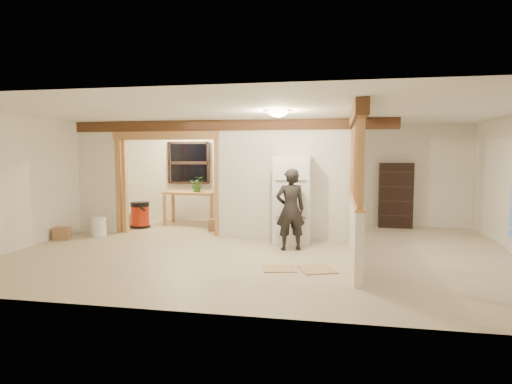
% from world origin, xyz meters
% --- Properties ---
extents(floor, '(9.00, 6.50, 0.01)m').
position_xyz_m(floor, '(0.00, 0.00, -0.01)').
color(floor, '#BEAB8D').
rests_on(floor, ground).
extents(ceiling, '(9.00, 6.50, 0.01)m').
position_xyz_m(ceiling, '(0.00, 0.00, 2.50)').
color(ceiling, white).
extents(wall_back, '(9.00, 0.01, 2.50)m').
position_xyz_m(wall_back, '(0.00, 3.25, 1.25)').
color(wall_back, silver).
rests_on(wall_back, floor).
extents(wall_front, '(9.00, 0.01, 2.50)m').
position_xyz_m(wall_front, '(0.00, -3.25, 1.25)').
color(wall_front, silver).
rests_on(wall_front, floor).
extents(wall_left, '(0.01, 6.50, 2.50)m').
position_xyz_m(wall_left, '(-4.50, 0.00, 1.25)').
color(wall_left, silver).
rests_on(wall_left, floor).
extents(partition_left_stub, '(0.90, 0.12, 2.50)m').
position_xyz_m(partition_left_stub, '(-4.05, 1.20, 1.25)').
color(partition_left_stub, silver).
rests_on(partition_left_stub, floor).
extents(partition_center, '(2.80, 0.12, 2.50)m').
position_xyz_m(partition_center, '(0.20, 1.20, 1.25)').
color(partition_center, silver).
rests_on(partition_center, floor).
extents(doorway_frame, '(2.46, 0.14, 2.20)m').
position_xyz_m(doorway_frame, '(-2.40, 1.20, 1.10)').
color(doorway_frame, tan).
rests_on(doorway_frame, floor).
extents(header_beam_back, '(7.00, 0.18, 0.22)m').
position_xyz_m(header_beam_back, '(-1.00, 1.20, 2.38)').
color(header_beam_back, brown).
rests_on(header_beam_back, ceiling).
extents(header_beam_right, '(0.18, 3.30, 0.22)m').
position_xyz_m(header_beam_right, '(1.60, -0.40, 2.38)').
color(header_beam_right, brown).
rests_on(header_beam_right, ceiling).
extents(pony_wall, '(0.12, 3.20, 1.00)m').
position_xyz_m(pony_wall, '(1.60, -0.40, 0.50)').
color(pony_wall, silver).
rests_on(pony_wall, floor).
extents(stud_partition, '(0.14, 3.20, 1.32)m').
position_xyz_m(stud_partition, '(1.60, -0.40, 1.66)').
color(stud_partition, tan).
rests_on(stud_partition, pony_wall).
extents(window_back, '(1.12, 0.10, 1.10)m').
position_xyz_m(window_back, '(-2.60, 3.17, 1.55)').
color(window_back, black).
rests_on(window_back, wall_back).
extents(ceiling_dome_main, '(0.36, 0.36, 0.16)m').
position_xyz_m(ceiling_dome_main, '(0.30, -0.50, 2.48)').
color(ceiling_dome_main, '#FFEABF').
rests_on(ceiling_dome_main, ceiling).
extents(ceiling_dome_util, '(0.32, 0.32, 0.14)m').
position_xyz_m(ceiling_dome_util, '(-2.50, 2.30, 2.48)').
color(ceiling_dome_util, '#FFEABF').
rests_on(ceiling_dome_util, ceiling).
extents(hanging_bulb, '(0.07, 0.07, 0.07)m').
position_xyz_m(hanging_bulb, '(-2.00, 1.60, 2.18)').
color(hanging_bulb, '#FFD88C').
rests_on(hanging_bulb, ceiling).
extents(refrigerator, '(0.71, 0.69, 1.73)m').
position_xyz_m(refrigerator, '(0.43, 0.79, 0.86)').
color(refrigerator, white).
rests_on(refrigerator, floor).
extents(woman, '(0.64, 0.52, 1.51)m').
position_xyz_m(woman, '(0.46, 0.11, 0.76)').
color(woman, black).
rests_on(woman, floor).
extents(work_table, '(1.41, 0.86, 0.83)m').
position_xyz_m(work_table, '(-2.30, 2.53, 0.42)').
color(work_table, tan).
rests_on(work_table, floor).
extents(potted_plant, '(0.40, 0.37, 0.39)m').
position_xyz_m(potted_plant, '(-2.13, 2.50, 1.03)').
color(potted_plant, '#2B692D').
rests_on(potted_plant, work_table).
extents(shop_vac, '(0.50, 0.50, 0.63)m').
position_xyz_m(shop_vac, '(-3.38, 1.87, 0.32)').
color(shop_vac, '#A8210A').
rests_on(shop_vac, floor).
extents(bookshelf, '(0.78, 0.26, 1.57)m').
position_xyz_m(bookshelf, '(2.70, 3.05, 0.78)').
color(bookshelf, black).
rests_on(bookshelf, floor).
extents(bucket, '(0.43, 0.43, 0.41)m').
position_xyz_m(bucket, '(-3.77, 0.68, 0.21)').
color(bucket, white).
rests_on(bucket, floor).
extents(box_util_a, '(0.36, 0.32, 0.26)m').
position_xyz_m(box_util_a, '(-1.49, 1.84, 0.13)').
color(box_util_a, '#9F724D').
rests_on(box_util_a, floor).
extents(box_util_b, '(0.38, 0.38, 0.30)m').
position_xyz_m(box_util_b, '(-3.60, 2.14, 0.15)').
color(box_util_b, '#9F724D').
rests_on(box_util_b, floor).
extents(box_front, '(0.38, 0.34, 0.26)m').
position_xyz_m(box_front, '(-4.31, 0.19, 0.13)').
color(box_front, '#9F724D').
rests_on(box_front, floor).
extents(floor_panel_near, '(0.66, 0.66, 0.02)m').
position_xyz_m(floor_panel_near, '(1.02, -1.21, 0.01)').
color(floor_panel_near, tan).
rests_on(floor_panel_near, floor).
extents(floor_panel_far, '(0.58, 0.50, 0.02)m').
position_xyz_m(floor_panel_far, '(0.45, -1.27, 0.01)').
color(floor_panel_far, tan).
rests_on(floor_panel_far, floor).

